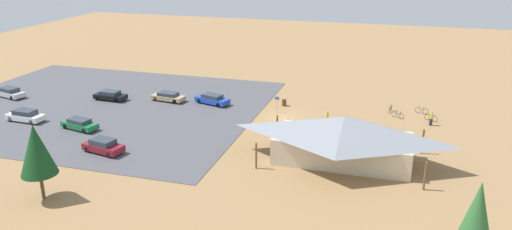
# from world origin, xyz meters

# --- Properties ---
(ground) EXTENTS (160.00, 160.00, 0.00)m
(ground) POSITION_xyz_m (0.00, 0.00, 0.00)
(ground) COLOR #937047
(ground) RESTS_ON ground
(parking_lot_asphalt) EXTENTS (42.76, 35.55, 0.05)m
(parking_lot_asphalt) POSITION_xyz_m (24.66, 2.34, 0.03)
(parking_lot_asphalt) COLOR #4C4C51
(parking_lot_asphalt) RESTS_ON ground
(bike_pavilion) EXTENTS (15.89, 8.67, 4.68)m
(bike_pavilion) POSITION_xyz_m (-8.71, 10.91, 2.65)
(bike_pavilion) COLOR beige
(bike_pavilion) RESTS_ON ground
(trash_bin) EXTENTS (0.60, 0.60, 0.90)m
(trash_bin) POSITION_xyz_m (0.92, -4.63, 0.45)
(trash_bin) COLOR brown
(trash_bin) RESTS_ON ground
(lot_sign) EXTENTS (0.56, 0.08, 2.20)m
(lot_sign) POSITION_xyz_m (1.19, -1.76, 1.41)
(lot_sign) COLOR #99999E
(lot_sign) RESTS_ON ground
(pine_west) EXTENTS (2.56, 2.56, 7.20)m
(pine_west) POSITION_xyz_m (-18.77, 27.46, 4.68)
(pine_west) COLOR brown
(pine_west) RESTS_ON ground
(pine_mideast) EXTENTS (3.04, 3.04, 6.77)m
(pine_mideast) POSITION_xyz_m (14.80, 25.95, 4.55)
(pine_mideast) COLOR brown
(pine_mideast) RESTS_ON ground
(bicycle_green_lone_west) EXTENTS (0.65, 1.64, 0.82)m
(bicycle_green_lone_west) POSITION_xyz_m (-4.01, 3.65, 0.37)
(bicycle_green_lone_west) COLOR black
(bicycle_green_lone_west) RESTS_ON ground
(bicycle_black_lone_east) EXTENTS (1.50, 1.02, 0.90)m
(bicycle_black_lone_east) POSITION_xyz_m (-13.82, -3.97, 0.40)
(bicycle_black_lone_east) COLOR black
(bicycle_black_lone_east) RESTS_ON ground
(bicycle_silver_trailside) EXTENTS (1.01, 1.35, 0.74)m
(bicycle_silver_trailside) POSITION_xyz_m (-2.02, 5.29, 0.35)
(bicycle_silver_trailside) COLOR black
(bicycle_silver_trailside) RESTS_ON ground
(bicycle_teal_yard_center) EXTENTS (1.64, 0.65, 0.84)m
(bicycle_teal_yard_center) POSITION_xyz_m (-16.75, -6.60, 0.40)
(bicycle_teal_yard_center) COLOR black
(bicycle_teal_yard_center) RESTS_ON ground
(bicycle_orange_yard_right) EXTENTS (1.51, 0.89, 0.85)m
(bicycle_orange_yard_right) POSITION_xyz_m (-17.77, -3.97, 0.38)
(bicycle_orange_yard_right) COLOR black
(bicycle_orange_yard_right) RESTS_ON ground
(bicycle_red_yard_front) EXTENTS (0.78, 1.48, 0.85)m
(bicycle_red_yard_front) POSITION_xyz_m (-1.47, 2.89, 0.36)
(bicycle_red_yard_front) COLOR black
(bicycle_red_yard_front) RESTS_ON ground
(bicycle_purple_edge_north) EXTENTS (0.48, 1.72, 0.76)m
(bicycle_purple_edge_north) POSITION_xyz_m (-12.87, -6.14, 0.36)
(bicycle_purple_edge_north) COLOR black
(bicycle_purple_edge_north) RESTS_ON ground
(bicycle_white_yard_left) EXTENTS (1.74, 0.48, 0.85)m
(bicycle_white_yard_left) POSITION_xyz_m (-6.46, 2.62, 0.37)
(bicycle_white_yard_left) COLOR black
(bicycle_white_yard_left) RESTS_ON ground
(car_maroon_second_row) EXTENTS (4.65, 2.68, 1.49)m
(car_maroon_second_row) POSITION_xyz_m (15.36, 15.96, 0.78)
(car_maroon_second_row) COLOR maroon
(car_maroon_second_row) RESTS_ON parking_lot_asphalt
(car_white_mid_lot) EXTENTS (4.77, 2.04, 1.45)m
(car_white_mid_lot) POSITION_xyz_m (29.87, 10.33, 0.77)
(car_white_mid_lot) COLOR white
(car_white_mid_lot) RESTS_ON parking_lot_asphalt
(car_blue_aisle_side) EXTENTS (5.06, 3.04, 1.36)m
(car_blue_aisle_side) POSITION_xyz_m (10.41, -2.51, 0.73)
(car_blue_aisle_side) COLOR #1E42B2
(car_blue_aisle_side) RESTS_ON parking_lot_asphalt
(car_green_front_row) EXTENTS (4.79, 2.62, 1.29)m
(car_green_front_row) POSITION_xyz_m (21.82, 10.86, 0.70)
(car_green_front_row) COLOR #1E6B3D
(car_green_front_row) RESTS_ON parking_lot_asphalt
(car_black_by_curb) EXTENTS (4.58, 2.07, 1.33)m
(car_black_by_curb) POSITION_xyz_m (24.63, -0.16, 0.72)
(car_black_by_curb) COLOR black
(car_black_by_curb) RESTS_ON parking_lot_asphalt
(car_tan_inner_stall) EXTENTS (4.87, 2.44, 1.25)m
(car_tan_inner_stall) POSITION_xyz_m (16.74, -2.05, 0.68)
(car_tan_inner_stall) COLOR tan
(car_tan_inner_stall) RESTS_ON parking_lot_asphalt
(car_silver_far_end) EXTENTS (5.09, 2.93, 1.41)m
(car_silver_far_end) POSITION_xyz_m (39.05, 2.67, 0.75)
(car_silver_far_end) COLOR #BCBCC1
(car_silver_far_end) RESTS_ON parking_lot_asphalt
(visitor_crossing_yard) EXTENTS (0.36, 0.39, 1.60)m
(visitor_crossing_yard) POSITION_xyz_m (-5.66, 0.68, 0.84)
(visitor_crossing_yard) COLOR #2D3347
(visitor_crossing_yard) RESTS_ON ground
(visitor_by_pavilion) EXTENTS (0.39, 0.36, 1.77)m
(visitor_by_pavilion) POSITION_xyz_m (-17.69, -2.30, 0.93)
(visitor_by_pavilion) COLOR #2D3347
(visitor_by_pavilion) RESTS_ON ground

